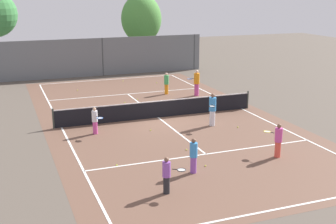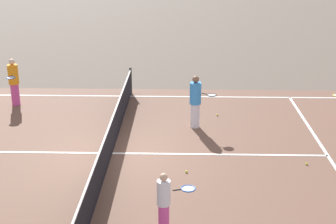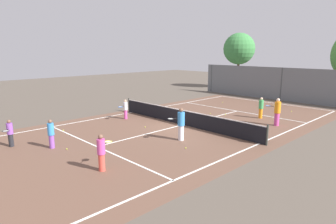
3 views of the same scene
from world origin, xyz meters
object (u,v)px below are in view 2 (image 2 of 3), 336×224
(player_0, at_px, (14,82))
(player_6, at_px, (165,201))
(tennis_ball_2, at_px, (307,164))
(tennis_ball_9, at_px, (186,172))
(player_2, at_px, (196,101))
(tennis_ball_6, at_px, (217,115))

(player_0, bearing_deg, player_6, -144.48)
(tennis_ball_2, distance_m, tennis_ball_9, 3.46)
(player_6, bearing_deg, tennis_ball_2, -49.09)
(player_0, distance_m, tennis_ball_9, 8.57)
(player_2, bearing_deg, tennis_ball_2, -132.50)
(player_0, bearing_deg, tennis_ball_9, -130.62)
(player_2, bearing_deg, tennis_ball_6, -36.35)
(tennis_ball_2, relative_size, tennis_ball_6, 1.00)
(player_0, height_order, tennis_ball_9, player_0)
(player_0, xyz_separation_m, player_2, (-2.13, -6.79, -0.00))
(player_0, bearing_deg, tennis_ball_2, -116.66)
(player_2, relative_size, tennis_ball_6, 27.15)
(tennis_ball_6, bearing_deg, tennis_ball_9, 165.82)
(player_2, distance_m, tennis_ball_2, 4.29)
(player_2, bearing_deg, tennis_ball_9, 174.64)
(player_0, distance_m, tennis_ball_2, 11.10)
(tennis_ball_2, xyz_separation_m, tennis_ball_6, (3.96, 2.26, 0.00))
(player_2, bearing_deg, player_0, 72.59)
(player_0, xyz_separation_m, tennis_ball_6, (-1.00, -7.62, -0.89))
(player_0, relative_size, tennis_ball_6, 27.28)
(player_0, xyz_separation_m, tennis_ball_9, (-5.55, -6.47, -0.89))
(tennis_ball_6, xyz_separation_m, tennis_ball_9, (-4.55, 1.15, 0.00))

